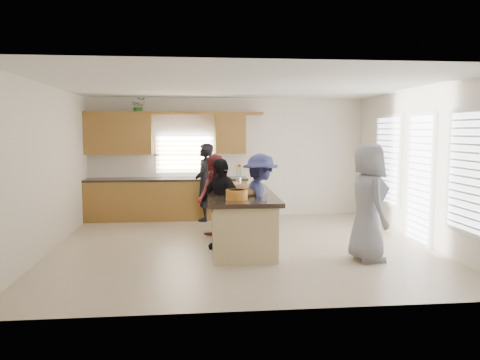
{
  "coord_description": "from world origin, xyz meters",
  "views": [
    {
      "loc": [
        -0.85,
        -8.06,
        2.03
      ],
      "look_at": [
        0.01,
        0.24,
        1.15
      ],
      "focal_mm": 35.0,
      "sensor_mm": 36.0,
      "label": 1
    }
  ],
  "objects": [
    {
      "name": "flower_vase",
      "position": [
        0.08,
        1.21,
        1.18
      ],
      "size": [
        0.14,
        0.14,
        0.42
      ],
      "color": "silver",
      "rests_on": "island"
    },
    {
      "name": "platter_back",
      "position": [
        -0.09,
        0.69,
        0.98
      ],
      "size": [
        0.4,
        0.4,
        0.16
      ],
      "color": "black",
      "rests_on": "island"
    },
    {
      "name": "woman_left_mid",
      "position": [
        -0.43,
        0.52,
        0.8
      ],
      "size": [
        0.83,
        0.93,
        1.6
      ],
      "primitive_type": "imported",
      "rotation": [
        0.0,
        0.0,
        -1.23
      ],
      "color": "maroon",
      "rests_on": "ground"
    },
    {
      "name": "platter_mid",
      "position": [
        0.06,
        0.32,
        0.98
      ],
      "size": [
        0.46,
        0.46,
        0.19
      ],
      "color": "black",
      "rests_on": "island"
    },
    {
      "name": "potted_plant",
      "position": [
        -2.04,
        2.82,
        2.58
      ],
      "size": [
        0.37,
        0.33,
        0.37
      ],
      "primitive_type": "imported",
      "rotation": [
        0.0,
        0.0,
        0.16
      ],
      "color": "#387930",
      "rests_on": "back_cabinetry"
    },
    {
      "name": "woman_right_front",
      "position": [
        1.88,
        -1.09,
        0.92
      ],
      "size": [
        0.61,
        0.91,
        1.84
      ],
      "primitive_type": "imported",
      "rotation": [
        0.0,
        0.0,
        1.6
      ],
      "color": "gray",
      "rests_on": "ground"
    },
    {
      "name": "island",
      "position": [
        0.0,
        0.07,
        0.45
      ],
      "size": [
        1.24,
        2.74,
        0.95
      ],
      "rotation": [
        0.0,
        0.0,
        -0.03
      ],
      "color": "#CDB67F",
      "rests_on": "ground"
    },
    {
      "name": "salad_bowl",
      "position": [
        -0.15,
        -0.8,
        1.04
      ],
      "size": [
        0.35,
        0.35,
        0.16
      ],
      "color": "orange",
      "rests_on": "island"
    },
    {
      "name": "clear_cup",
      "position": [
        0.27,
        -0.94,
        1.0
      ],
      "size": [
        0.08,
        0.08,
        0.11
      ],
      "primitive_type": "cylinder",
      "color": "white",
      "rests_on": "island"
    },
    {
      "name": "woman_left_back",
      "position": [
        -0.56,
        2.45,
        0.88
      ],
      "size": [
        0.54,
        0.71,
        1.75
      ],
      "primitive_type": "imported",
      "rotation": [
        0.0,
        0.0,
        -1.78
      ],
      "color": "black",
      "rests_on": "ground"
    },
    {
      "name": "room_shell",
      "position": [
        0.0,
        0.0,
        1.9
      ],
      "size": [
        6.52,
        6.02,
        2.81
      ],
      "color": "silver",
      "rests_on": "ground"
    },
    {
      "name": "woman_left_front",
      "position": [
        -0.36,
        -0.15,
        0.78
      ],
      "size": [
        0.89,
        0.95,
        1.57
      ],
      "primitive_type": "imported",
      "rotation": [
        0.0,
        0.0,
        -0.86
      ],
      "color": "black",
      "rests_on": "ground"
    },
    {
      "name": "right_wall_glazing",
      "position": [
        3.22,
        -0.13,
        1.34
      ],
      "size": [
        0.06,
        4.0,
        2.25
      ],
      "color": "white",
      "rests_on": "ground"
    },
    {
      "name": "floor",
      "position": [
        0.0,
        0.0,
        0.0
      ],
      "size": [
        6.5,
        6.5,
        0.0
      ],
      "primitive_type": "plane",
      "color": "#C6B293",
      "rests_on": "ground"
    },
    {
      "name": "plate_stack",
      "position": [
        0.02,
        1.15,
        0.98
      ],
      "size": [
        0.19,
        0.19,
        0.06
      ],
      "primitive_type": "cylinder",
      "color": "#B086C2",
      "rests_on": "island"
    },
    {
      "name": "woman_right_back",
      "position": [
        0.32,
        -0.21,
        0.82
      ],
      "size": [
        0.72,
        1.12,
        1.64
      ],
      "primitive_type": "imported",
      "rotation": [
        0.0,
        0.0,
        1.68
      ],
      "color": "navy",
      "rests_on": "ground"
    },
    {
      "name": "platter_front",
      "position": [
        0.07,
        -0.26,
        0.98
      ],
      "size": [
        0.43,
        0.43,
        0.17
      ],
      "color": "black",
      "rests_on": "island"
    },
    {
      "name": "back_cabinetry",
      "position": [
        -1.47,
        2.73,
        0.91
      ],
      "size": [
        4.08,
        0.66,
        2.46
      ],
      "color": "brown",
      "rests_on": "ground"
    }
  ]
}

